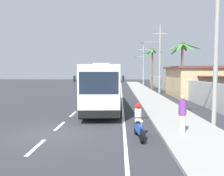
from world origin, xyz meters
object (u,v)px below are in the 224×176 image
utility_pole_nearest (216,25)px  palm_nearest (182,55)px  motorcycle_beside_bus (139,124)px  coach_bus_foreground (101,85)px  pedestrian_midwalk (182,113)px  utility_pole_far (143,64)px  roadside_building (219,81)px  palm_third (152,58)px  utility_pole_mid (159,57)px

utility_pole_nearest → palm_nearest: bearing=82.6°
motorcycle_beside_bus → utility_pole_nearest: bearing=29.4°
coach_bus_foreground → pedestrian_midwalk: size_ratio=6.24×
coach_bus_foreground → pedestrian_midwalk: (4.42, -7.66, -0.85)m
utility_pole_far → roadside_building: 24.19m
pedestrian_midwalk → palm_nearest: palm_nearest is taller
roadside_building → palm_third: bearing=131.6°
pedestrian_midwalk → palm_nearest: (3.81, 14.49, 3.72)m
palm_nearest → motorcycle_beside_bus: bearing=-111.5°
utility_pole_mid → utility_pole_nearest: bearing=-90.9°
utility_pole_nearest → utility_pole_mid: bearing=89.1°
utility_pole_mid → roadside_building: size_ratio=0.79×
motorcycle_beside_bus → palm_third: bearing=80.8°
roadside_building → utility_pole_mid: bearing=150.7°
coach_bus_foreground → utility_pole_far: bearing=78.6°
motorcycle_beside_bus → pedestrian_midwalk: bearing=12.1°
palm_third → utility_pole_far: bearing=89.5°
utility_pole_far → palm_nearest: utility_pole_far is taller
utility_pole_nearest → utility_pole_far: utility_pole_nearest is taller
utility_pole_nearest → utility_pole_far: bearing=89.9°
motorcycle_beside_bus → utility_pole_far: 41.46m
coach_bus_foreground → pedestrian_midwalk: coach_bus_foreground is taller
palm_nearest → utility_pole_mid: bearing=101.1°
roadside_building → coach_bus_foreground: bearing=-143.7°
coach_bus_foreground → palm_third: palm_third is taller
pedestrian_midwalk → roadside_building: (9.07, 17.57, 0.76)m
palm_third → roadside_building: 10.99m
pedestrian_midwalk → utility_pole_far: bearing=-96.9°
utility_pole_mid → palm_third: 4.16m
utility_pole_nearest → palm_nearest: size_ratio=1.65×
coach_bus_foreground → roadside_building: size_ratio=0.93×
motorcycle_beside_bus → utility_pole_nearest: 6.86m
pedestrian_midwalk → utility_pole_nearest: (2.18, 1.95, 4.41)m
coach_bus_foreground → utility_pole_mid: 15.56m
utility_pole_nearest → utility_pole_mid: (0.30, 19.32, -0.47)m
palm_third → roadside_building: palm_third is taller
coach_bus_foreground → utility_pole_nearest: utility_pole_nearest is taller
utility_pole_far → motorcycle_beside_bus: bearing=-96.0°
utility_pole_nearest → roadside_building: utility_pole_nearest is taller
utility_pole_nearest → roadside_building: (6.89, 15.62, -3.65)m
palm_third → motorcycle_beside_bus: bearing=-99.2°
utility_pole_mid → pedestrian_midwalk: bearing=-96.6°
coach_bus_foreground → utility_pole_nearest: bearing=-40.9°
coach_bus_foreground → pedestrian_midwalk: 8.88m
palm_third → roadside_building: bearing=-48.4°
utility_pole_nearest → palm_nearest: utility_pole_nearest is taller
coach_bus_foreground → utility_pole_far: 33.72m
pedestrian_midwalk → roadside_building: bearing=-121.1°
motorcycle_beside_bus → utility_pole_far: utility_pole_far is taller
coach_bus_foreground → motorcycle_beside_bus: 8.53m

